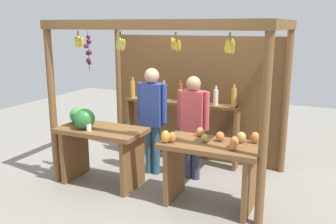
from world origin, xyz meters
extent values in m
plane|color=gray|center=(0.00, 0.00, 0.00)|extent=(12.00, 12.00, 0.00)
cylinder|color=brown|center=(-1.45, -0.86, 1.13)|extent=(0.10, 0.10, 2.27)
cylinder|color=brown|center=(1.45, -0.86, 1.13)|extent=(0.10, 0.10, 2.27)
cylinder|color=brown|center=(-1.45, 0.86, 1.13)|extent=(0.10, 0.10, 2.27)
cylinder|color=brown|center=(1.45, 0.86, 1.13)|extent=(0.10, 0.10, 2.27)
cube|color=brown|center=(0.00, -0.86, 2.21)|extent=(2.99, 0.12, 0.12)
cube|color=brown|center=(-1.45, 0.00, 2.21)|extent=(0.12, 1.82, 0.12)
cube|color=brown|center=(1.45, 0.00, 2.21)|extent=(0.12, 1.82, 0.12)
cube|color=brown|center=(0.00, 0.88, 1.02)|extent=(2.89, 0.04, 2.04)
cylinder|color=brown|center=(1.01, -0.77, 2.10)|extent=(0.02, 0.02, 0.06)
ellipsoid|color=yellow|center=(1.05, -0.77, 1.97)|extent=(0.04, 0.09, 0.15)
ellipsoid|color=yellow|center=(1.04, -0.75, 1.98)|extent=(0.06, 0.07, 0.15)
ellipsoid|color=yellow|center=(1.02, -0.74, 2.00)|extent=(0.08, 0.05, 0.15)
ellipsoid|color=yellow|center=(1.00, -0.74, 1.97)|extent=(0.08, 0.07, 0.15)
ellipsoid|color=yellow|center=(0.97, -0.75, 1.99)|extent=(0.06, 0.09, 0.15)
ellipsoid|color=yellow|center=(0.98, -0.78, 1.99)|extent=(0.05, 0.07, 0.15)
ellipsoid|color=yellow|center=(1.00, -0.78, 1.97)|extent=(0.08, 0.07, 0.15)
ellipsoid|color=yellow|center=(1.02, -0.81, 1.99)|extent=(0.07, 0.04, 0.15)
ellipsoid|color=yellow|center=(1.03, -0.79, 1.96)|extent=(0.07, 0.07, 0.15)
cylinder|color=brown|center=(0.36, -0.75, 2.10)|extent=(0.02, 0.02, 0.06)
ellipsoid|color=gold|center=(0.41, -0.74, 1.98)|extent=(0.04, 0.09, 0.14)
ellipsoid|color=gold|center=(0.37, -0.71, 1.97)|extent=(0.07, 0.05, 0.14)
ellipsoid|color=gold|center=(0.33, -0.73, 1.99)|extent=(0.05, 0.06, 0.15)
ellipsoid|color=gold|center=(0.33, -0.77, 2.00)|extent=(0.05, 0.06, 0.15)
ellipsoid|color=gold|center=(0.37, -0.77, 1.98)|extent=(0.07, 0.05, 0.15)
cylinder|color=brown|center=(-1.01, -0.77, 2.10)|extent=(0.02, 0.02, 0.06)
ellipsoid|color=gold|center=(-0.97, -0.76, 2.00)|extent=(0.04, 0.06, 0.13)
ellipsoid|color=gold|center=(-0.99, -0.75, 1.99)|extent=(0.07, 0.08, 0.13)
ellipsoid|color=gold|center=(-1.00, -0.72, 1.99)|extent=(0.06, 0.04, 0.13)
ellipsoid|color=gold|center=(-1.03, -0.73, 1.97)|extent=(0.07, 0.05, 0.13)
ellipsoid|color=gold|center=(-1.03, -0.76, 2.00)|extent=(0.06, 0.08, 0.13)
ellipsoid|color=gold|center=(-1.04, -0.77, 1.98)|extent=(0.05, 0.09, 0.13)
ellipsoid|color=gold|center=(-1.03, -0.79, 2.00)|extent=(0.06, 0.05, 0.13)
ellipsoid|color=gold|center=(-1.01, -0.80, 2.00)|extent=(0.08, 0.04, 0.13)
ellipsoid|color=gold|center=(-0.99, -0.79, 2.00)|extent=(0.06, 0.06, 0.13)
cylinder|color=brown|center=(-0.36, -0.78, 2.10)|extent=(0.02, 0.02, 0.06)
ellipsoid|color=#D1CC4C|center=(-0.34, -0.78, 1.96)|extent=(0.04, 0.08, 0.14)
ellipsoid|color=#D1CC4C|center=(-0.33, -0.75, 1.97)|extent=(0.08, 0.07, 0.15)
ellipsoid|color=#D1CC4C|center=(-0.37, -0.76, 1.98)|extent=(0.07, 0.05, 0.15)
ellipsoid|color=#D1CC4C|center=(-0.39, -0.77, 1.99)|extent=(0.05, 0.08, 0.15)
ellipsoid|color=#D1CC4C|center=(-0.40, -0.79, 1.98)|extent=(0.05, 0.07, 0.15)
ellipsoid|color=#D1CC4C|center=(-0.37, -0.80, 1.96)|extent=(0.06, 0.04, 0.14)
ellipsoid|color=#D1CC4C|center=(-0.34, -0.81, 1.96)|extent=(0.07, 0.07, 0.15)
cylinder|color=#4C422D|center=(-1.03, -0.54, 1.85)|extent=(0.01, 0.01, 0.55)
sphere|color=#47142D|center=(-1.01, -0.56, 2.05)|extent=(0.06, 0.06, 0.06)
sphere|color=#47142D|center=(-1.01, -0.54, 1.99)|extent=(0.07, 0.07, 0.07)
sphere|color=#511938|center=(-1.05, -0.56, 1.93)|extent=(0.06, 0.06, 0.06)
sphere|color=#47142D|center=(-1.00, -0.57, 1.84)|extent=(0.07, 0.07, 0.07)
sphere|color=#47142D|center=(-1.03, -0.56, 1.83)|extent=(0.06, 0.06, 0.06)
sphere|color=#47142D|center=(-1.05, -0.52, 1.73)|extent=(0.06, 0.06, 0.06)
sphere|color=#511938|center=(-1.01, -0.57, 1.74)|extent=(0.06, 0.06, 0.06)
sphere|color=#47142D|center=(-1.02, -0.54, 1.70)|extent=(0.06, 0.06, 0.06)
cube|color=brown|center=(-0.80, -0.65, 0.78)|extent=(1.21, 0.64, 0.06)
cube|color=brown|center=(-1.28, -0.65, 0.38)|extent=(0.06, 0.58, 0.75)
cube|color=brown|center=(-0.31, -0.65, 0.38)|extent=(0.06, 0.58, 0.75)
ellipsoid|color=#2D7533|center=(-0.99, -0.77, 0.95)|extent=(0.37, 0.37, 0.28)
ellipsoid|color=#429347|center=(-1.26, -0.55, 0.93)|extent=(0.28, 0.28, 0.23)
cylinder|color=white|center=(-0.87, -0.83, 0.86)|extent=(0.07, 0.07, 0.09)
cube|color=brown|center=(0.80, -0.65, 0.78)|extent=(1.21, 0.64, 0.06)
cube|color=brown|center=(0.31, -0.65, 0.38)|extent=(0.06, 0.58, 0.75)
cube|color=brown|center=(1.28, -0.65, 0.38)|extent=(0.06, 0.58, 0.75)
ellipsoid|color=#B79E47|center=(0.71, -0.63, 0.86)|extent=(0.13, 0.13, 0.10)
ellipsoid|color=#CC7038|center=(0.35, -0.82, 0.88)|extent=(0.12, 0.12, 0.13)
ellipsoid|color=gold|center=(0.28, -0.86, 0.89)|extent=(0.16, 0.16, 0.16)
ellipsoid|color=#CC7038|center=(1.10, -0.80, 0.87)|extent=(0.13, 0.13, 0.12)
ellipsoid|color=#E07F47|center=(0.57, -0.43, 0.87)|extent=(0.13, 0.13, 0.12)
ellipsoid|color=#CC7038|center=(1.09, -0.69, 0.88)|extent=(0.14, 0.14, 0.14)
ellipsoid|color=#CC7038|center=(0.86, -0.53, 0.87)|extent=(0.12, 0.12, 0.12)
ellipsoid|color=#CC7038|center=(1.27, -0.42, 0.88)|extent=(0.11, 0.11, 0.14)
ellipsoid|color=#B79E47|center=(1.12, -0.47, 0.88)|extent=(0.16, 0.16, 0.14)
cube|color=brown|center=(-1.10, 0.65, 0.50)|extent=(0.05, 0.20, 1.00)
cube|color=brown|center=(0.78, 0.65, 0.50)|extent=(0.05, 0.20, 1.00)
cube|color=brown|center=(-0.16, 0.65, 0.98)|extent=(1.88, 0.22, 0.04)
cylinder|color=gold|center=(-1.03, 0.65, 1.14)|extent=(0.08, 0.08, 0.28)
cylinder|color=gold|center=(-1.03, 0.65, 1.31)|extent=(0.03, 0.03, 0.06)
cylinder|color=gold|center=(-0.75, 0.65, 1.11)|extent=(0.06, 0.06, 0.22)
cylinder|color=gold|center=(-0.75, 0.65, 1.25)|extent=(0.03, 0.03, 0.06)
cylinder|color=#D8B266|center=(-0.45, 0.65, 1.13)|extent=(0.08, 0.08, 0.27)
cylinder|color=#D8B266|center=(-0.45, 0.65, 1.30)|extent=(0.04, 0.04, 0.06)
cylinder|color=#994C1E|center=(-0.16, 0.65, 1.15)|extent=(0.07, 0.07, 0.30)
cylinder|color=#994C1E|center=(-0.16, 0.65, 1.33)|extent=(0.03, 0.03, 0.06)
cylinder|color=#338C4C|center=(0.14, 0.65, 1.14)|extent=(0.08, 0.08, 0.27)
cylinder|color=#338C4C|center=(0.14, 0.65, 1.30)|extent=(0.04, 0.04, 0.06)
cylinder|color=silver|center=(0.43, 0.65, 1.12)|extent=(0.07, 0.07, 0.24)
cylinder|color=silver|center=(0.43, 0.65, 1.27)|extent=(0.03, 0.03, 0.06)
cylinder|color=gold|center=(0.72, 0.65, 1.14)|extent=(0.08, 0.08, 0.28)
cylinder|color=gold|center=(0.72, 0.65, 1.31)|extent=(0.04, 0.04, 0.06)
cylinder|color=#2F586F|center=(-0.38, -0.03, 0.38)|extent=(0.11, 0.11, 0.75)
cylinder|color=#2F586F|center=(-0.26, -0.03, 0.38)|extent=(0.11, 0.11, 0.75)
cube|color=#2D428C|center=(-0.32, -0.03, 1.07)|extent=(0.32, 0.19, 0.63)
cylinder|color=#2D428C|center=(-0.52, -0.03, 1.10)|extent=(0.08, 0.08, 0.57)
cylinder|color=#2D428C|center=(-0.12, -0.03, 1.10)|extent=(0.08, 0.08, 0.57)
sphere|color=tan|center=(-0.32, -0.03, 1.50)|extent=(0.22, 0.22, 0.22)
cylinder|color=#363451|center=(0.23, 0.04, 0.35)|extent=(0.11, 0.11, 0.71)
cylinder|color=#363451|center=(0.35, 0.04, 0.35)|extent=(0.11, 0.11, 0.71)
cube|color=#BF474C|center=(0.29, 0.04, 1.01)|extent=(0.32, 0.19, 0.60)
cylinder|color=#BF474C|center=(0.09, 0.04, 1.04)|extent=(0.08, 0.08, 0.54)
cylinder|color=#BF474C|center=(0.49, 0.04, 1.04)|extent=(0.08, 0.08, 0.54)
sphere|color=tan|center=(0.29, 0.04, 1.41)|extent=(0.21, 0.21, 0.21)
camera|label=1|loc=(2.10, -4.73, 2.21)|focal=39.57mm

